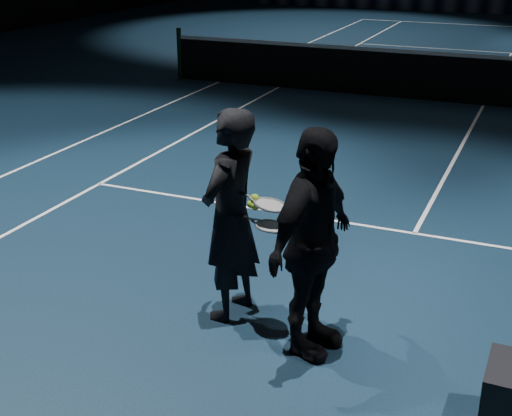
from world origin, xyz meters
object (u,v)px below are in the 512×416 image
at_px(player_b, 312,244).
at_px(tennis_balls, 254,203).
at_px(racket_upper, 270,205).
at_px(player_a, 230,216).
at_px(racket_lower, 272,226).

height_order(player_b, tennis_balls, player_b).
bearing_deg(racket_upper, player_a, -178.29).
relative_size(player_a, tennis_balls, 15.19).
relative_size(player_b, racket_upper, 2.68).
distance_m(racket_lower, racket_upper, 0.17).
height_order(player_b, racket_lower, player_b).
relative_size(player_a, racket_upper, 2.68).
bearing_deg(racket_lower, player_a, 180.00).
distance_m(racket_lower, tennis_balls, 0.24).
height_order(player_a, player_b, same).
bearing_deg(racket_upper, racket_lower, -42.66).
height_order(player_a, tennis_balls, player_a).
bearing_deg(player_b, racket_lower, 82.88).
bearing_deg(player_b, player_a, 82.88).
height_order(player_a, racket_upper, player_a).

